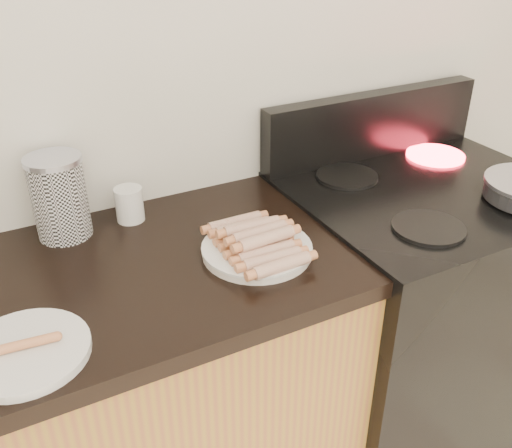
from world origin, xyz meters
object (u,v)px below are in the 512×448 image
main_plate (257,251)px  side_plate (25,352)px  stove (410,317)px  mug (129,204)px  canister (59,197)px

main_plate → side_plate: bearing=-168.5°
side_plate → stove: bearing=8.4°
side_plate → mug: mug is taller
stove → mug: mug is taller
stove → main_plate: (-0.59, -0.06, 0.45)m
stove → side_plate: size_ratio=3.90×
main_plate → side_plate: (-0.53, -0.11, -0.00)m
stove → canister: (-0.96, 0.24, 0.55)m
mug → canister: bearing=179.5°
main_plate → mug: (-0.21, 0.30, 0.04)m
side_plate → canister: bearing=69.1°
side_plate → mug: 0.51m
main_plate → canister: canister is taller
canister → mug: (0.16, -0.00, -0.06)m
stove → mug: size_ratio=10.28×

